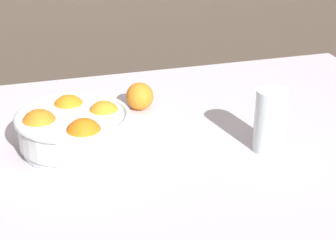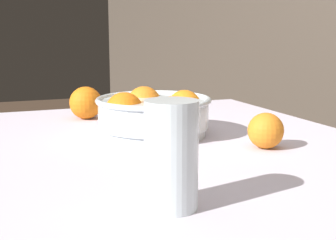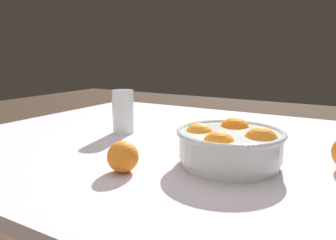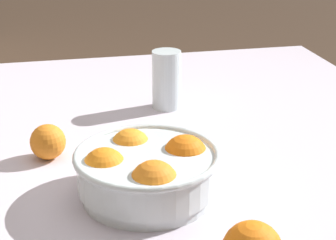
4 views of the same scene
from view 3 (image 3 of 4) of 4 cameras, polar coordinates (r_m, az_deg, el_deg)
dining_table at (r=1.02m, az=0.92°, el=-7.01°), size 1.30×1.11×0.74m
fruit_bowl at (r=0.78m, az=10.71°, el=-4.24°), size 0.25×0.25×0.10m
juice_glass at (r=1.07m, az=-7.83°, el=1.07°), size 0.07×0.07×0.14m
orange_loose_front at (r=0.73m, az=-7.85°, el=-6.34°), size 0.07×0.07×0.07m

